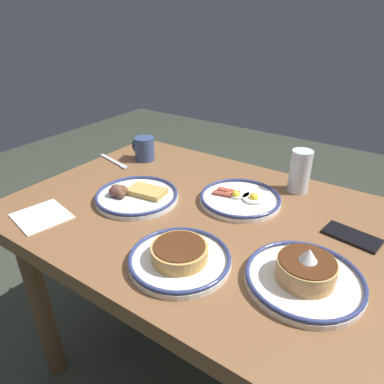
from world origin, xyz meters
name	(u,v)px	position (x,y,z in m)	size (l,w,h in m)	color
ground_plane	(201,371)	(0.00, 0.00, 0.00)	(6.00, 6.00, 0.00)	#33382D
dining_table	(204,241)	(0.00, 0.00, 0.65)	(1.18, 0.82, 0.76)	brown
plate_near_main	(240,198)	(-0.06, -0.12, 0.77)	(0.26, 0.26, 0.04)	white
plate_center_pancakes	(135,195)	(0.23, 0.06, 0.77)	(0.27, 0.27, 0.05)	white
plate_far_companion	(180,257)	(-0.08, 0.23, 0.77)	(0.25, 0.25, 0.05)	silver
plate_far_side	(305,275)	(-0.35, 0.13, 0.78)	(0.26, 0.26, 0.10)	silver
coffee_mug	(144,148)	(0.42, -0.21, 0.80)	(0.11, 0.08, 0.09)	#334772
drinking_glass	(300,173)	(-0.18, -0.30, 0.82)	(0.07, 0.07, 0.14)	silver
cell_phone	(352,236)	(-0.40, -0.11, 0.76)	(0.14, 0.07, 0.01)	black
paper_napkin	(42,216)	(0.38, 0.29, 0.76)	(0.15, 0.14, 0.00)	white
fork_near	(114,161)	(0.51, -0.12, 0.76)	(0.19, 0.06, 0.01)	silver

